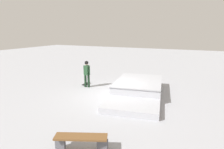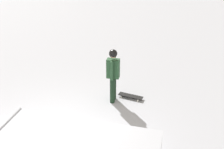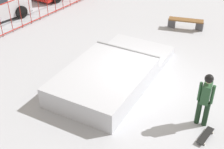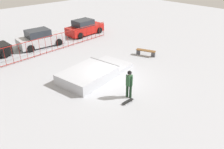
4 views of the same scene
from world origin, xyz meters
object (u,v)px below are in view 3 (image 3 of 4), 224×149
object	(u,v)px
skateboard	(205,135)
park_bench	(186,22)
skate_ramp	(110,75)
skater	(206,96)

from	to	relation	value
skateboard	park_bench	xyz separation A→B (m)	(6.24, 3.80, 0.28)
skate_ramp	skateboard	bearing A→B (deg)	-106.99
skate_ramp	park_bench	xyz separation A→B (m)	(5.75, 0.01, 0.04)
skate_ramp	skater	xyz separation A→B (m)	(-0.03, -3.42, 0.69)
skateboard	park_bench	bearing A→B (deg)	-148.53
skate_ramp	park_bench	bearing A→B (deg)	-9.56
skater	skateboard	xyz separation A→B (m)	(-0.46, -0.36, -0.93)
skater	skate_ramp	bearing A→B (deg)	-102.19
park_bench	skater	bearing A→B (deg)	-149.24
skate_ramp	skater	bearing A→B (deg)	-100.13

